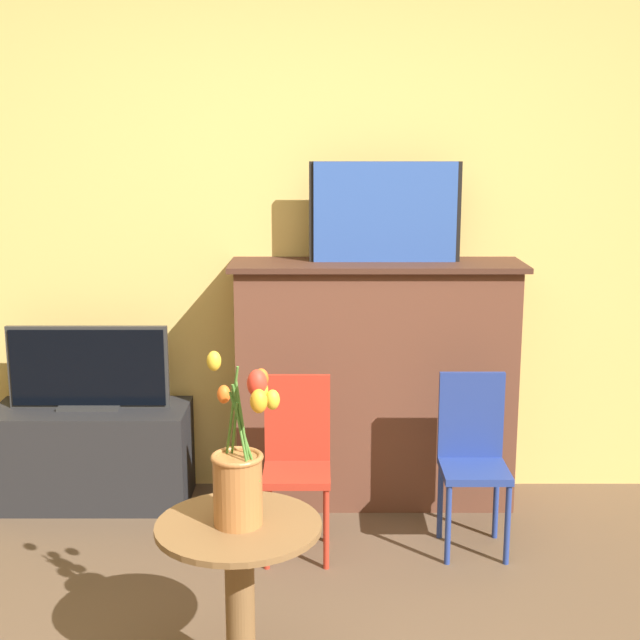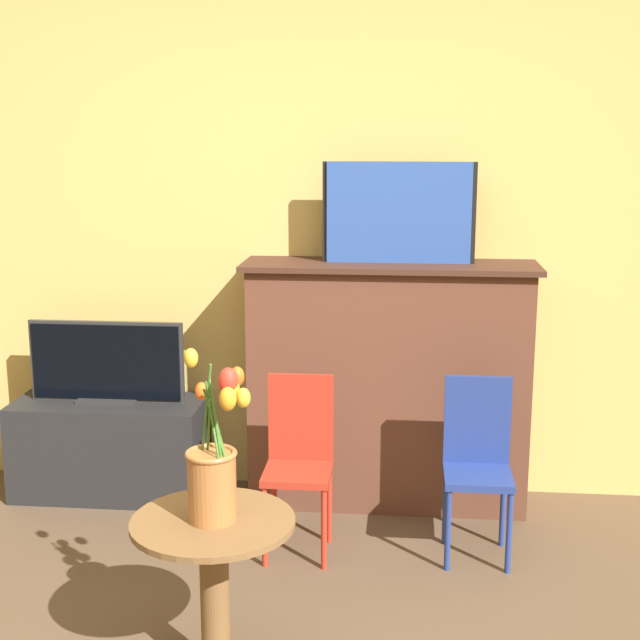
{
  "view_description": "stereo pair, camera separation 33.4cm",
  "coord_description": "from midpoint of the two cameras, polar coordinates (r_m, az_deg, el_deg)",
  "views": [
    {
      "loc": [
        0.05,
        -2.09,
        1.74
      ],
      "look_at": [
        0.05,
        1.28,
        1.02
      ],
      "focal_mm": 50.0,
      "sensor_mm": 36.0,
      "label": 1
    },
    {
      "loc": [
        0.38,
        -2.08,
        1.74
      ],
      "look_at": [
        0.05,
        1.28,
        1.02
      ],
      "focal_mm": 50.0,
      "sensor_mm": 36.0,
      "label": 2
    }
  ],
  "objects": [
    {
      "name": "painting",
      "position": [
        4.04,
        1.76,
        6.91
      ],
      "size": [
        0.69,
        0.03,
        0.45
      ],
      "color": "black",
      "rests_on": "fireplace_mantel"
    },
    {
      "name": "wall_back",
      "position": [
        4.24,
        -2.99,
        6.81
      ],
      "size": [
        8.0,
        0.06,
        2.7
      ],
      "color": "#E0BC66",
      "rests_on": "ground"
    },
    {
      "name": "chair_red",
      "position": [
        3.73,
        -4.13,
        -8.65
      ],
      "size": [
        0.27,
        0.27,
        0.74
      ],
      "color": "#B22D1E",
      "rests_on": "ground"
    },
    {
      "name": "tv_monitor",
      "position": [
        4.3,
        -16.86,
        -3.05
      ],
      "size": [
        0.74,
        0.12,
        0.39
      ],
      "color": "#2D2D2D",
      "rests_on": "tv_stand"
    },
    {
      "name": "tv_stand",
      "position": [
        4.42,
        -16.54,
        -8.33
      ],
      "size": [
        0.91,
        0.39,
        0.47
      ],
      "color": "#232326",
      "rests_on": "ground"
    },
    {
      "name": "side_table",
      "position": [
        2.92,
        -8.63,
        -16.25
      ],
      "size": [
        0.52,
        0.52,
        0.55
      ],
      "color": "brown",
      "rests_on": "ground"
    },
    {
      "name": "fireplace_mantel",
      "position": [
        4.17,
        1.21,
        -3.91
      ],
      "size": [
        1.34,
        0.39,
        1.15
      ],
      "color": "brown",
      "rests_on": "ground"
    },
    {
      "name": "chair_blue",
      "position": [
        3.79,
        7.2,
        -8.39
      ],
      "size": [
        0.27,
        0.27,
        0.74
      ],
      "color": "navy",
      "rests_on": "ground"
    },
    {
      "name": "vase_tulips",
      "position": [
        2.77,
        -8.7,
        -9.52
      ],
      "size": [
        0.23,
        0.23,
        0.53
      ],
      "color": "#AD6B38",
      "rests_on": "side_table"
    }
  ]
}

